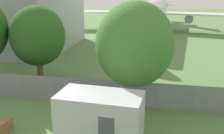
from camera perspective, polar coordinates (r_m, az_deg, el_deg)
name	(u,v)px	position (r m, az deg, el deg)	size (l,w,h in m)	color
perimeter_fence	(87,91)	(19.50, -5.53, -5.20)	(56.07, 0.07, 1.90)	gray
airplane	(149,11)	(54.21, 8.01, 12.01)	(38.48, 46.66, 11.60)	silver
portable_cabin	(100,116)	(14.88, -2.59, -10.67)	(4.81, 2.75, 2.65)	silver
tree_near_hangar	(38,36)	(23.92, -15.88, 6.49)	(4.78, 4.78, 6.90)	brown
tree_far_right	(134,44)	(18.19, 4.92, 4.90)	(5.43, 5.43, 7.50)	brown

